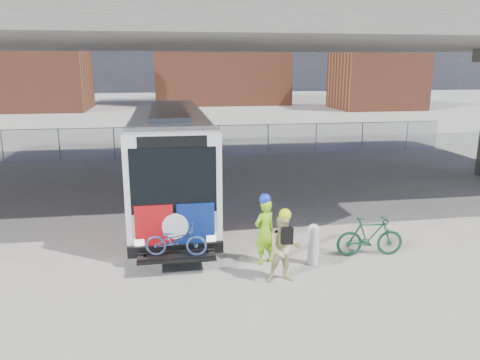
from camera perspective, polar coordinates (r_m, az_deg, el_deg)
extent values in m
plane|color=#9E9991|center=(16.25, -1.05, -5.05)|extent=(160.00, 160.00, 0.00)
cube|color=silver|center=(18.22, -8.57, 3.21)|extent=(2.55, 12.00, 3.20)
cube|color=black|center=(18.61, -8.66, 5.42)|extent=(2.61, 11.00, 1.28)
cube|color=black|center=(12.32, -8.11, -0.04)|extent=(2.24, 0.12, 1.76)
cube|color=black|center=(12.12, -8.27, 4.67)|extent=(1.78, 0.12, 0.30)
cube|color=black|center=(12.81, -7.81, -8.36)|extent=(2.55, 0.20, 0.30)
cube|color=#A50C11|center=(12.61, -10.42, -5.67)|extent=(1.00, 0.08, 1.20)
cube|color=navy|center=(12.63, -5.40, -5.46)|extent=(1.00, 0.08, 1.20)
cylinder|color=silver|center=(12.59, -7.91, -5.60)|extent=(0.70, 0.06, 0.70)
cube|color=gray|center=(17.99, -8.76, 8.44)|extent=(1.28, 7.20, 0.14)
cube|color=black|center=(12.34, -7.73, -9.23)|extent=(2.00, 0.70, 0.06)
cylinder|color=black|center=(14.36, -12.66, -5.87)|extent=(0.30, 1.00, 1.00)
cylinder|color=black|center=(14.40, -3.41, -5.50)|extent=(0.30, 1.00, 1.00)
cylinder|color=black|center=(22.64, -11.56, 1.40)|extent=(0.30, 1.00, 1.00)
cylinder|color=black|center=(22.67, -5.72, 1.63)|extent=(0.30, 1.00, 1.00)
cube|color=#A50C11|center=(14.70, -13.29, -2.17)|extent=(0.06, 2.60, 1.70)
cube|color=navy|center=(16.24, -12.94, -0.64)|extent=(0.06, 1.40, 1.70)
cube|color=#A50C11|center=(14.74, -3.12, -1.77)|extent=(0.06, 2.60, 1.70)
cube|color=navy|center=(16.28, -3.74, -0.28)|extent=(0.06, 1.40, 1.70)
imported|color=#3D4F87|center=(12.18, -7.80, -7.29)|extent=(1.66, 0.82, 0.83)
cube|color=#605E59|center=(19.41, -2.95, 18.21)|extent=(40.00, 16.00, 1.50)
cube|color=#605E59|center=(19.48, -2.98, 20.56)|extent=(40.00, 0.60, 0.80)
cylinder|color=gray|center=(28.17, -21.17, 3.98)|extent=(0.06, 0.06, 1.80)
cylinder|color=gray|center=(27.62, -13.01, 4.38)|extent=(0.06, 0.06, 1.80)
cylinder|color=gray|center=(27.65, -4.69, 4.70)|extent=(0.06, 0.06, 1.80)
cylinder|color=gray|center=(28.26, 3.44, 4.92)|extent=(0.06, 0.06, 1.80)
cylinder|color=gray|center=(29.40, 11.10, 5.03)|extent=(0.06, 0.06, 1.80)
cylinder|color=gray|center=(31.02, 18.07, 5.06)|extent=(0.06, 0.06, 1.80)
plane|color=gray|center=(27.65, -4.69, 4.70)|extent=(30.00, 0.00, 30.00)
cube|color=gray|center=(27.53, -4.73, 6.59)|extent=(30.00, 0.05, 0.04)
cube|color=brown|center=(62.25, -24.69, 12.35)|extent=(14.00, 10.00, 10.00)
cube|color=brown|center=(67.72, -2.51, 14.42)|extent=(18.00, 12.00, 12.00)
cube|color=brown|center=(61.14, 16.37, 12.09)|extent=(10.00, 8.00, 8.00)
cylinder|color=brown|center=(72.43, 3.81, 19.52)|extent=(2.20, 2.20, 25.00)
cylinder|color=white|center=(12.87, 8.87, -8.03)|extent=(0.30, 0.30, 1.00)
sphere|color=white|center=(12.70, 8.96, -5.94)|extent=(0.30, 0.30, 0.30)
imported|color=#85D516|center=(12.68, 3.01, -6.32)|extent=(0.78, 0.67, 1.79)
sphere|color=#1736CB|center=(12.39, 3.07, -2.34)|extent=(0.31, 0.31, 0.31)
imported|color=#CCC383|center=(11.67, 5.43, -8.35)|extent=(0.86, 0.68, 1.73)
sphere|color=#D8F419|center=(11.37, 5.53, -4.21)|extent=(0.30, 0.30, 0.30)
cube|color=black|center=(11.34, 5.76, -6.78)|extent=(0.29, 0.17, 0.40)
imported|color=#144128|center=(13.73, 15.55, -6.65)|extent=(1.94, 0.70, 1.14)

